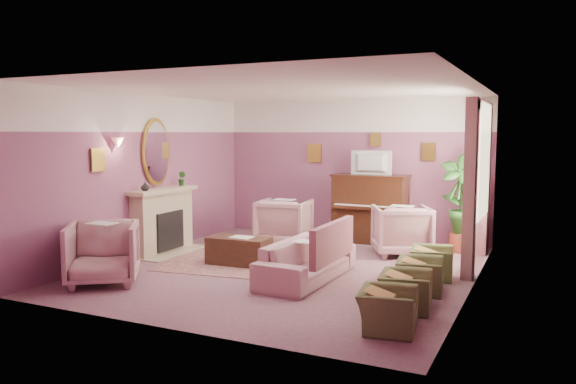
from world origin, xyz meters
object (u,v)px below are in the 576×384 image
at_px(television, 370,161).
at_px(olive_chair_c, 420,270).
at_px(floral_armchair_front, 103,250).
at_px(olive_chair_a, 388,303).
at_px(floral_armchair_left, 284,219).
at_px(side_table, 470,233).
at_px(floral_armchair_right, 402,228).
at_px(olive_chair_d, 432,258).
at_px(olive_chair_b, 405,285).
at_px(coffee_table, 239,251).
at_px(piano, 370,209).
at_px(sofa, 307,253).

xyz_separation_m(television, olive_chair_c, (1.63, -3.00, -1.30)).
relative_size(television, floral_armchair_front, 0.82).
bearing_deg(olive_chair_a, floral_armchair_left, 128.96).
bearing_deg(side_table, television, 178.48).
bearing_deg(floral_armchair_right, olive_chair_d, -59.51).
bearing_deg(floral_armchair_front, olive_chair_b, 9.44).
bearing_deg(olive_chair_b, floral_armchair_right, 104.78).
bearing_deg(olive_chair_d, television, 126.77).
distance_m(coffee_table, olive_chair_a, 3.59).
bearing_deg(floral_armchair_left, olive_chair_b, -44.06).
bearing_deg(olive_chair_c, side_table, 84.98).
bearing_deg(television, floral_armchair_right, -45.12).
xyz_separation_m(olive_chair_c, side_table, (0.26, 2.95, 0.05)).
bearing_deg(floral_armchair_right, floral_armchair_left, -179.47).
xyz_separation_m(floral_armchair_right, side_table, (1.04, 0.80, -0.14)).
bearing_deg(olive_chair_d, olive_chair_a, -90.00).
bearing_deg(olive_chair_b, piano, 112.84).
bearing_deg(olive_chair_d, side_table, 83.06).
bearing_deg(coffee_table, floral_armchair_front, -122.18).
relative_size(coffee_table, floral_armchair_left, 1.03).
xyz_separation_m(floral_armchair_left, olive_chair_d, (3.05, -1.31, -0.19)).
xyz_separation_m(television, floral_armchair_front, (-2.52, -4.51, -1.11)).
bearing_deg(side_table, piano, 176.97).
relative_size(floral_armchair_right, side_table, 1.39).
distance_m(sofa, floral_armchair_front, 2.91).
height_order(olive_chair_b, olive_chair_d, same).
height_order(sofa, side_table, sofa).
bearing_deg(olive_chair_a, side_table, 86.77).
distance_m(coffee_table, olive_chair_d, 3.04).
bearing_deg(sofa, floral_armchair_left, 122.73).
xyz_separation_m(coffee_table, olive_chair_c, (3.00, -0.32, 0.07)).
height_order(piano, side_table, piano).
relative_size(sofa, side_table, 2.81).
bearing_deg(olive_chair_b, television, 113.11).
bearing_deg(coffee_table, floral_armchair_left, 91.57).
relative_size(coffee_table, olive_chair_b, 1.44).
xyz_separation_m(piano, coffee_table, (-1.37, -2.73, -0.43)).
xyz_separation_m(floral_armchair_right, olive_chair_a, (0.78, -3.79, -0.19)).
relative_size(floral_armchair_left, side_table, 1.39).
height_order(television, floral_armchair_right, television).
xyz_separation_m(sofa, olive_chair_a, (1.62, -1.55, -0.10)).
bearing_deg(television, olive_chair_d, -53.23).
height_order(olive_chair_c, side_table, side_table).
bearing_deg(floral_armchair_left, piano, 32.99).
xyz_separation_m(piano, olive_chair_c, (1.63, -3.05, -0.35)).
distance_m(piano, television, 0.95).
height_order(television, floral_armchair_front, television).
relative_size(television, coffee_table, 0.80).
relative_size(floral_armchair_left, olive_chair_c, 1.41).
relative_size(piano, olive_chair_c, 2.02).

